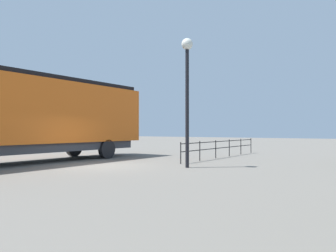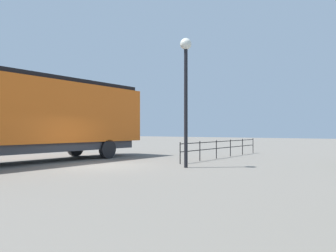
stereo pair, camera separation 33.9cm
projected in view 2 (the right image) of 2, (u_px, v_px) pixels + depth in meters
ground_plane at (101, 166)px, 15.51m from camera, size 120.00×120.00×0.00m
locomotive at (24, 114)px, 16.71m from camera, size 3.16×15.33×4.42m
lamp_post at (186, 76)px, 14.69m from camera, size 0.51×0.51×5.72m
platform_fence at (224, 146)px, 20.19m from camera, size 0.05×9.71×1.06m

